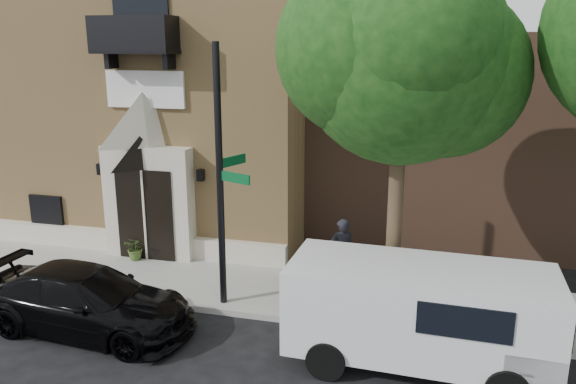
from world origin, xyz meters
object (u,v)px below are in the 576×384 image
object	(u,v)px
fire_hydrant	(444,314)
dumpster	(496,304)
pedestrian_near	(342,252)
street_sign	(221,178)
black_sedan	(87,300)
cargo_van	(429,313)

from	to	relation	value
fire_hydrant	dumpster	distance (m)	1.10
pedestrian_near	street_sign	bearing A→B (deg)	11.40
black_sedan	fire_hydrant	size ratio (longest dim) A/B	6.82
black_sedan	cargo_van	size ratio (longest dim) A/B	0.95
cargo_van	pedestrian_near	xyz separation A→B (m)	(-2.17, 3.07, -0.11)
cargo_van	pedestrian_near	bearing A→B (deg)	127.23
cargo_van	street_sign	bearing A→B (deg)	165.40
fire_hydrant	pedestrian_near	world-z (taller)	pedestrian_near
black_sedan	street_sign	world-z (taller)	street_sign
fire_hydrant	cargo_van	bearing A→B (deg)	-103.78
cargo_van	dumpster	size ratio (longest dim) A/B	2.38
street_sign	dumpster	size ratio (longest dim) A/B	2.81
cargo_van	pedestrian_near	distance (m)	3.76
black_sedan	dumpster	size ratio (longest dim) A/B	2.26
black_sedan	dumpster	distance (m)	8.76
black_sedan	pedestrian_near	xyz separation A→B (m)	(5.04, 3.43, 0.33)
cargo_van	fire_hydrant	distance (m)	1.51
street_sign	cargo_van	bearing A→B (deg)	5.35
street_sign	fire_hydrant	size ratio (longest dim) A/B	8.48
black_sedan	pedestrian_near	distance (m)	6.10
black_sedan	pedestrian_near	size ratio (longest dim) A/B	2.75
cargo_van	street_sign	xyz separation A→B (m)	(-4.69, 1.40, 2.04)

